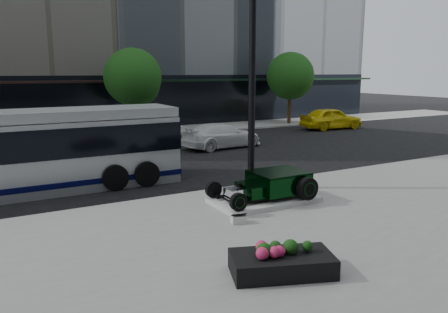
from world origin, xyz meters
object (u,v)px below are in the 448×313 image
yellow_taxi (331,118)px  flower_planter (282,262)px  transit_bus (7,153)px  white_sedan (222,136)px  lamppost (252,84)px  hot_rod (273,183)px

yellow_taxi → flower_planter: bearing=140.6°
transit_bus → white_sedan: 12.18m
flower_planter → transit_bus: size_ratio=0.19×
lamppost → transit_bus: 8.87m
transit_bus → yellow_taxi: (22.31, 7.97, -0.67)m
hot_rod → flower_planter: hot_rod is taller
white_sedan → yellow_taxi: (11.14, 3.18, 0.12)m
yellow_taxi → lamppost: bearing=134.1°
hot_rod → lamppost: 3.61m
lamppost → hot_rod: bearing=-98.5°
transit_bus → yellow_taxi: size_ratio=2.54×
yellow_taxi → white_sedan: bearing=111.4°
lamppost → white_sedan: (3.47, 8.50, -3.15)m
transit_bus → white_sedan: size_ratio=2.53×
transit_bus → yellow_taxi: transit_bus is taller
flower_planter → white_sedan: 16.09m
hot_rod → white_sedan: bearing=70.0°
flower_planter → yellow_taxi: 25.19m
white_sedan → yellow_taxi: yellow_taxi is taller
lamppost → transit_bus: bearing=154.3°
transit_bus → white_sedan: (11.17, 4.79, -0.79)m
white_sedan → transit_bus: bearing=106.5°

